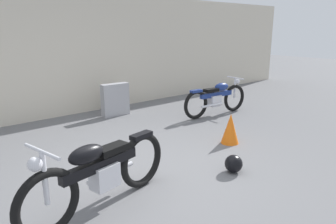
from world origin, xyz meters
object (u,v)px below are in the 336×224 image
helmet (234,164)px  traffic_cone (230,129)px  stone_marker (115,100)px  motorcycle_black (100,173)px  motorcycle_blue (217,98)px

helmet → traffic_cone: (0.91, 0.80, 0.15)m
stone_marker → motorcycle_black: motorcycle_black is taller
helmet → motorcycle_black: size_ratio=0.13×
traffic_cone → motorcycle_black: 2.87m
motorcycle_blue → motorcycle_black: (-4.12, -1.88, 0.03)m
stone_marker → motorcycle_black: 4.07m
stone_marker → traffic_cone: size_ratio=1.40×
helmet → traffic_cone: bearing=41.4°
motorcycle_blue → motorcycle_black: 4.53m
motorcycle_blue → motorcycle_black: motorcycle_black is taller
traffic_cone → motorcycle_blue: motorcycle_blue is taller
stone_marker → traffic_cone: 3.04m
stone_marker → motorcycle_blue: 2.42m
stone_marker → helmet: 3.80m
stone_marker → traffic_cone: (0.59, -2.98, -0.11)m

